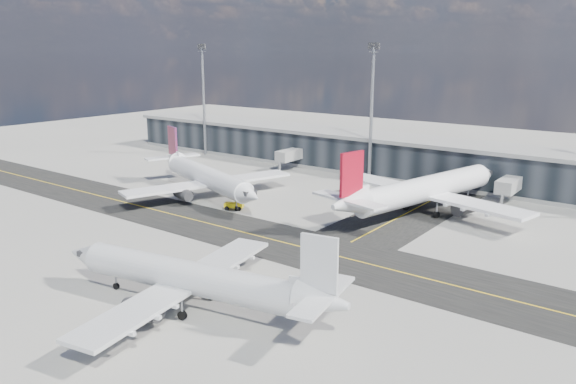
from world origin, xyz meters
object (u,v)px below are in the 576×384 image
object	(u,v)px
airliner_af	(206,177)
service_van	(428,190)
baggage_tug	(236,204)
airliner_redtail	(424,190)
airliner_near	(194,279)

from	to	relation	value
airliner_af	service_van	size ratio (longest dim) A/B	7.83
baggage_tug	service_van	world-z (taller)	baggage_tug
airliner_redtail	airliner_near	world-z (taller)	airliner_redtail
baggage_tug	airliner_near	bearing A→B (deg)	8.43
airliner_af	airliner_near	xyz separation A→B (m)	(33.61, -35.41, -0.32)
airliner_redtail	service_van	world-z (taller)	airliner_redtail
baggage_tug	service_van	bearing A→B (deg)	117.03
airliner_redtail	service_van	distance (m)	14.94
airliner_af	airliner_redtail	bearing A→B (deg)	129.91
airliner_near	service_van	distance (m)	63.12
airliner_af	airliner_redtail	xyz separation A→B (m)	(38.28, 13.95, 0.39)
airliner_af	baggage_tug	world-z (taller)	airliner_af
airliner_redtail	airliner_af	bearing A→B (deg)	-146.33
airliner_af	airliner_near	distance (m)	48.83
baggage_tug	service_van	size ratio (longest dim) A/B	0.76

